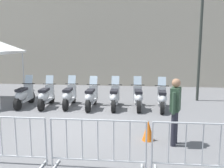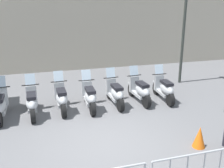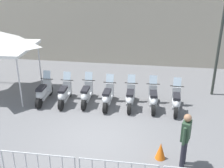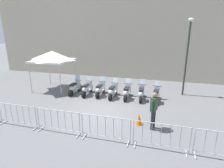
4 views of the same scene
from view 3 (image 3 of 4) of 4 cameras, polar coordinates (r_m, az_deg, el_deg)
The scene contains 12 objects.
ground_plane at distance 9.95m, azimuth -3.11°, elevation -10.87°, with size 120.00×120.00×0.00m, color slate.
motorcycle_0 at distance 12.47m, azimuth -13.66°, elevation -1.68°, with size 0.56×1.72×1.24m.
motorcycle_1 at distance 12.16m, azimuth -9.57°, elevation -1.98°, with size 0.56×1.72×1.24m.
motorcycle_2 at distance 12.03m, azimuth -5.17°, elevation -2.03°, with size 0.56×1.72×1.24m.
motorcycle_3 at distance 11.75m, azimuth -0.89°, elevation -2.56°, with size 0.56×1.73×1.24m.
motorcycle_4 at distance 11.72m, azimuth 3.69°, elevation -2.70°, with size 0.56×1.72×1.24m.
motorcycle_5 at distance 11.72m, azimuth 8.26°, elevation -2.89°, with size 0.56×1.72×1.24m.
motorcycle_6 at distance 11.69m, azimuth 12.78°, elevation -3.34°, with size 0.56×1.73×1.24m.
street_lamp at distance 12.88m, azimuth 21.25°, elevation 10.68°, with size 0.36×0.36×5.06m.
officer_near_row_end at distance 8.50m, azimuth 14.56°, elevation -10.34°, with size 0.33×0.52×1.73m.
canopy_tent at distance 13.14m, azimuth -21.60°, elevation 8.19°, with size 2.63×2.63×2.91m.
traffic_cone at distance 9.03m, azimuth 9.74°, elevation -13.11°, with size 0.32×0.32×0.55m, color orange.
Camera 3 is at (1.46, -8.10, 5.59)m, focal length 45.44 mm.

